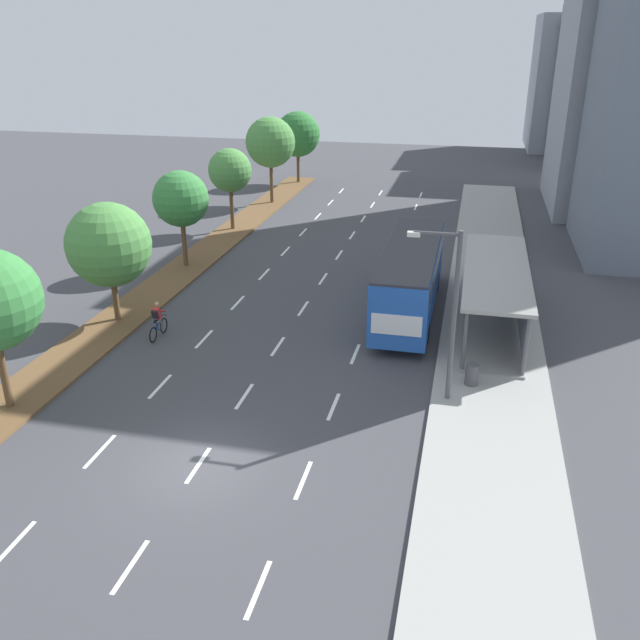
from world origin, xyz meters
The scene contains 19 objects.
ground_plane centered at (0.00, 0.00, 0.00)m, with size 140.00×140.00×0.00m, color #424247.
median_strip centered at (-8.30, 20.00, 0.06)m, with size 2.60×52.00×0.12m, color brown.
sidewalk_right centered at (9.25, 20.00, 0.07)m, with size 4.50×52.00×0.15m, color #9E9E99.
lane_divider_left centered at (-3.50, 18.46, 0.00)m, with size 0.14×47.92×0.01m.
lane_divider_center centered at (0.00, 18.46, 0.00)m, with size 0.14×47.92×0.01m.
lane_divider_right centered at (3.50, 18.46, 0.00)m, with size 0.14×47.92×0.01m.
bus_shelter centered at (9.53, 13.45, 1.87)m, with size 2.90×10.99×2.86m.
bus centered at (5.25, 14.65, 2.07)m, with size 2.54×11.29×3.37m.
cyclist centered at (-5.58, 8.99, 0.79)m, with size 0.46×1.82×1.71m.
median_tree_second centered at (-8.32, 10.28, 3.83)m, with size 3.93×3.93×5.69m.
median_tree_third centered at (-8.41, 18.67, 4.10)m, with size 3.21×3.21×5.60m.
median_tree_fourth centered at (-8.48, 27.06, 4.18)m, with size 2.98×2.98×5.58m.
median_tree_fifth centered at (-8.10, 35.46, 4.90)m, with size 3.94×3.94×6.76m.
median_tree_farthest centered at (-8.06, 43.85, 4.43)m, with size 4.02×4.02×6.33m.
streetlight centered at (7.42, 6.03, 3.89)m, with size 1.91×0.24×6.50m.
trash_bin centered at (8.45, 7.34, 0.57)m, with size 0.52×0.52×0.85m, color #4C4C51.
building_mid_right centered at (17.65, 40.25, 12.83)m, with size 7.87×12.57×25.66m, color #8E939E.
building_far_right centered at (19.58, 59.38, 7.80)m, with size 8.37×11.12×15.60m, color gray.
building_tall_right centered at (18.16, 71.49, 7.46)m, with size 9.08×12.50×14.92m, color #8E939E.
Camera 1 is at (7.87, -16.66, 12.82)m, focal length 37.74 mm.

